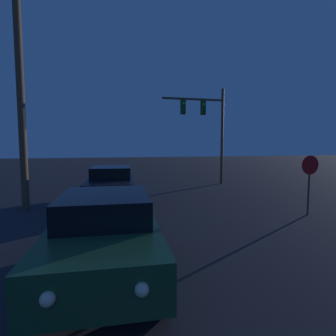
{
  "coord_description": "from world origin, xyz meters",
  "views": [
    {
      "loc": [
        -2.47,
        4.73,
        2.56
      ],
      "look_at": [
        0.0,
        15.27,
        1.61
      ],
      "focal_mm": 28.0,
      "sensor_mm": 36.0,
      "label": 1
    }
  ],
  "objects": [
    {
      "name": "stop_sign",
      "position": [
        4.69,
        12.75,
        1.52
      ],
      "size": [
        0.69,
        0.07,
        2.19
      ],
      "color": "brown",
      "rests_on": "ground_plane"
    },
    {
      "name": "traffic_signal_mast",
      "position": [
        3.93,
        20.76,
        4.09
      ],
      "size": [
        4.11,
        0.3,
        6.19
      ],
      "color": "brown",
      "rests_on": "ground_plane"
    },
    {
      "name": "car_near",
      "position": [
        -2.53,
        9.82,
        0.84
      ],
      "size": [
        2.17,
        4.11,
        1.6
      ],
      "rotation": [
        0.0,
        0.0,
        3.1
      ],
      "color": "#1E4728",
      "rests_on": "ground_plane"
    },
    {
      "name": "utility_pole",
      "position": [
        -5.66,
        16.03,
        4.86
      ],
      "size": [
        1.78,
        0.28,
        9.38
      ],
      "color": "brown",
      "rests_on": "ground_plane"
    },
    {
      "name": "car_far",
      "position": [
        -2.31,
        16.43,
        0.84
      ],
      "size": [
        2.26,
        4.15,
        1.6
      ],
      "rotation": [
        0.0,
        0.0,
        3.06
      ],
      "color": "black",
      "rests_on": "ground_plane"
    }
  ]
}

